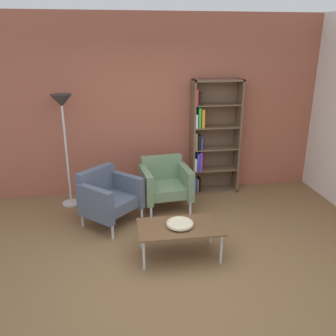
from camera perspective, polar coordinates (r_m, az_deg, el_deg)
The scene contains 8 objects.
ground_plane at distance 4.21m, azimuth 1.10°, elevation -16.20°, with size 8.32×8.32×0.00m, color brown.
brick_back_panel at distance 5.95m, azimuth -2.70°, elevation 9.72°, with size 6.40×0.12×2.90m, color #9E5642.
bookshelf_tall at distance 6.03m, azimuth 6.87°, elevation 4.75°, with size 0.80×0.30×1.90m.
coffee_table_low at distance 4.29m, azimuth 1.90°, elevation -9.63°, with size 1.00×0.56×0.40m.
decorative_bowl at distance 4.26m, azimuth 1.91°, elevation -8.85°, with size 0.32×0.32×0.05m.
armchair_spare_guest at distance 5.09m, azimuth -9.55°, elevation -4.45°, with size 0.95×0.95×0.78m.
armchair_near_window at distance 5.49m, azimuth -0.50°, elevation -2.33°, with size 0.79×0.73×0.78m.
floor_lamp_torchiere at distance 5.54m, azimuth -16.46°, elevation 8.21°, with size 0.32×0.32×1.74m.
Camera 1 is at (-0.57, -3.37, 2.46)m, focal length 38.19 mm.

